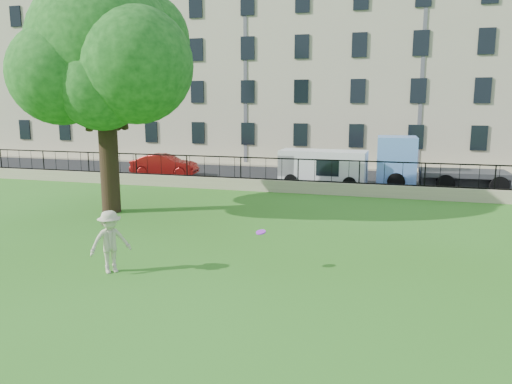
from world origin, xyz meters
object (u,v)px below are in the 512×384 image
(white_van, at_px, (323,168))
(blue_truck, at_px, (440,163))
(tree, at_px, (101,52))
(frisbee, at_px, (261,232))
(man, at_px, (110,242))
(red_sedan, at_px, (165,165))

(white_van, relative_size, blue_truck, 0.72)
(tree, relative_size, white_van, 2.12)
(blue_truck, bearing_deg, frisbee, -112.78)
(man, height_order, red_sedan, man)
(tree, bearing_deg, white_van, 49.04)
(red_sedan, distance_m, blue_truck, 15.88)
(frisbee, height_order, red_sedan, red_sedan)
(frisbee, distance_m, red_sedan, 18.29)
(frisbee, distance_m, white_van, 14.12)
(tree, distance_m, white_van, 12.83)
(frisbee, height_order, blue_truck, blue_truck)
(tree, bearing_deg, frisbee, -33.71)
(blue_truck, bearing_deg, white_van, -173.94)
(white_van, bearing_deg, frisbee, -85.96)
(tree, relative_size, man, 5.76)
(red_sedan, relative_size, blue_truck, 0.63)
(frisbee, xyz_separation_m, red_sedan, (-10.29, 15.11, -0.40))
(red_sedan, xyz_separation_m, blue_truck, (15.87, -0.11, 0.68))
(white_van, xyz_separation_m, blue_truck, (5.99, 0.89, 0.38))
(man, relative_size, blue_truck, 0.26)
(tree, height_order, white_van, tree)
(tree, height_order, frisbee, tree)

